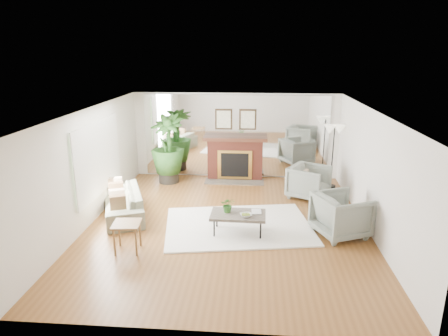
# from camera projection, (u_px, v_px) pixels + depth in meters

# --- Properties ---
(ground) EXTENTS (7.00, 7.00, 0.00)m
(ground) POSITION_uv_depth(u_px,v_px,m) (227.00, 224.00, 8.78)
(ground) COLOR brown
(ground) RESTS_ON ground
(wall_left) EXTENTS (0.02, 7.00, 2.50)m
(wall_left) POSITION_uv_depth(u_px,v_px,m) (90.00, 167.00, 8.65)
(wall_left) COLOR silver
(wall_left) RESTS_ON ground
(wall_right) EXTENTS (0.02, 7.00, 2.50)m
(wall_right) POSITION_uv_depth(u_px,v_px,m) (372.00, 173.00, 8.20)
(wall_right) COLOR silver
(wall_right) RESTS_ON ground
(wall_back) EXTENTS (6.00, 0.02, 2.50)m
(wall_back) POSITION_uv_depth(u_px,v_px,m) (236.00, 136.00, 11.76)
(wall_back) COLOR silver
(wall_back) RESTS_ON ground
(mirror_panel) EXTENTS (5.40, 0.04, 2.40)m
(mirror_panel) POSITION_uv_depth(u_px,v_px,m) (236.00, 136.00, 11.74)
(mirror_panel) COLOR silver
(mirror_panel) RESTS_ON wall_back
(window_panel) EXTENTS (0.04, 2.40, 1.50)m
(window_panel) POSITION_uv_depth(u_px,v_px,m) (98.00, 158.00, 9.00)
(window_panel) COLOR #B2E09E
(window_panel) RESTS_ON wall_left
(fireplace) EXTENTS (1.85, 0.83, 2.05)m
(fireplace) POSITION_uv_depth(u_px,v_px,m) (235.00, 157.00, 11.71)
(fireplace) COLOR maroon
(fireplace) RESTS_ON ground
(area_rug) EXTENTS (3.42, 2.70, 0.03)m
(area_rug) POSITION_uv_depth(u_px,v_px,m) (238.00, 226.00, 8.67)
(area_rug) COLOR white
(area_rug) RESTS_ON ground
(coffee_table) EXTENTS (1.14, 0.68, 0.45)m
(coffee_table) POSITION_uv_depth(u_px,v_px,m) (238.00, 215.00, 8.21)
(coffee_table) COLOR #5F574B
(coffee_table) RESTS_ON ground
(sofa) EXTENTS (1.50, 2.20, 0.60)m
(sofa) POSITION_uv_depth(u_px,v_px,m) (123.00, 202.00, 9.21)
(sofa) COLOR gray
(sofa) RESTS_ON ground
(armchair_back) EXTENTS (1.26, 1.25, 0.85)m
(armchair_back) POSITION_uv_depth(u_px,v_px,m) (309.00, 182.00, 10.25)
(armchair_back) COLOR gray
(armchair_back) RESTS_ON ground
(armchair_front) EXTENTS (1.28, 1.27, 0.90)m
(armchair_front) POSITION_uv_depth(u_px,v_px,m) (341.00, 215.00, 8.14)
(armchair_front) COLOR gray
(armchair_front) RESTS_ON ground
(side_table) EXTENTS (0.55, 0.55, 0.57)m
(side_table) POSITION_uv_depth(u_px,v_px,m) (127.00, 228.00, 7.49)
(side_table) COLOR olive
(side_table) RESTS_ON ground
(potted_ficus) EXTENTS (1.19, 1.19, 1.98)m
(potted_ficus) POSITION_uv_depth(u_px,v_px,m) (168.00, 147.00, 11.29)
(potted_ficus) COLOR black
(potted_ficus) RESTS_ON ground
(floor_lamp) EXTENTS (0.57, 0.32, 1.75)m
(floor_lamp) POSITION_uv_depth(u_px,v_px,m) (334.00, 134.00, 10.76)
(floor_lamp) COLOR black
(floor_lamp) RESTS_ON ground
(tabletop_plant) EXTENTS (0.29, 0.25, 0.32)m
(tabletop_plant) POSITION_uv_depth(u_px,v_px,m) (228.00, 205.00, 8.24)
(tabletop_plant) COLOR #396B27
(tabletop_plant) RESTS_ON coffee_table
(fruit_bowl) EXTENTS (0.30, 0.30, 0.06)m
(fruit_bowl) POSITION_uv_depth(u_px,v_px,m) (246.00, 215.00, 8.05)
(fruit_bowl) COLOR olive
(fruit_bowl) RESTS_ON coffee_table
(book) EXTENTS (0.21, 0.28, 0.02)m
(book) POSITION_uv_depth(u_px,v_px,m) (252.00, 212.00, 8.28)
(book) COLOR olive
(book) RESTS_ON coffee_table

